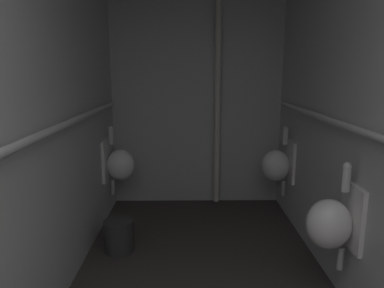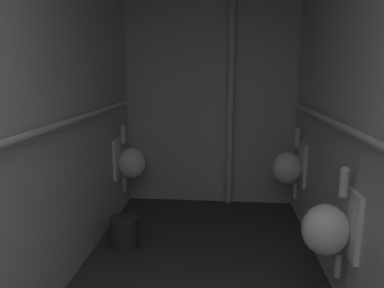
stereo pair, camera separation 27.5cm
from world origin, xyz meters
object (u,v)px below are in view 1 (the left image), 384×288
urinal_right_far (278,165)px  standpipe_back_wall (218,92)px  urinal_left_mid (119,164)px  waste_bin (119,236)px  urinal_right_mid (332,222)px

urinal_right_far → standpipe_back_wall: standpipe_back_wall is taller
urinal_left_mid → standpipe_back_wall: 1.39m
urinal_left_mid → standpipe_back_wall: bearing=21.4°
urinal_right_far → standpipe_back_wall: size_ratio=0.28×
waste_bin → standpipe_back_wall: bearing=50.5°
urinal_left_mid → urinal_right_mid: (1.71, -1.53, 0.00)m
urinal_right_far → standpipe_back_wall: 1.08m
urinal_right_far → standpipe_back_wall: bearing=142.3°
urinal_left_mid → urinal_right_mid: size_ratio=1.00×
standpipe_back_wall → urinal_right_far: bearing=-37.7°
waste_bin → urinal_right_far: bearing=23.8°
urinal_right_far → urinal_left_mid: bearing=178.4°
urinal_right_mid → urinal_right_far: bearing=90.0°
urinal_left_mid → standpipe_back_wall: size_ratio=0.28×
urinal_right_far → waste_bin: bearing=-156.2°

